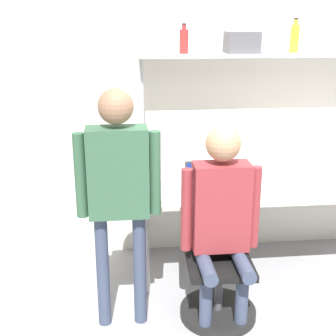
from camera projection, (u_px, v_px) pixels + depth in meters
name	position (u px, v px, depth m)	size (l,w,h in m)	color
ground_plane	(275.00, 289.00, 3.80)	(12.00, 12.00, 0.00)	gray
wall_back	(255.00, 106.00, 4.18)	(8.00, 0.06, 2.70)	silver
desk	(265.00, 192.00, 3.98)	(2.20, 0.80, 0.75)	beige
shelf_unit	(263.00, 79.00, 3.92)	(2.09, 0.31, 1.83)	silver
monitor	(215.00, 153.00, 4.07)	(0.57, 0.23, 0.43)	#B7B7BC
laptop	(204.00, 185.00, 3.76)	(0.30, 0.25, 0.26)	#333338
cell_phone	(232.00, 192.00, 3.79)	(0.07, 0.15, 0.01)	#264C8C
office_chair	(218.00, 280.00, 3.43)	(0.56, 0.56, 0.91)	black
person_seated	(222.00, 211.00, 3.21)	(0.56, 0.48, 1.43)	#38425B
person_standing	(118.00, 181.00, 3.07)	(0.56, 0.23, 1.70)	#38425B
bottle_red	(184.00, 41.00, 3.75)	(0.07, 0.07, 0.24)	maroon
bottle_amber	(295.00, 38.00, 3.84)	(0.07, 0.07, 0.28)	gold
storage_box	(242.00, 42.00, 3.80)	(0.27, 0.22, 0.17)	#4C4C51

